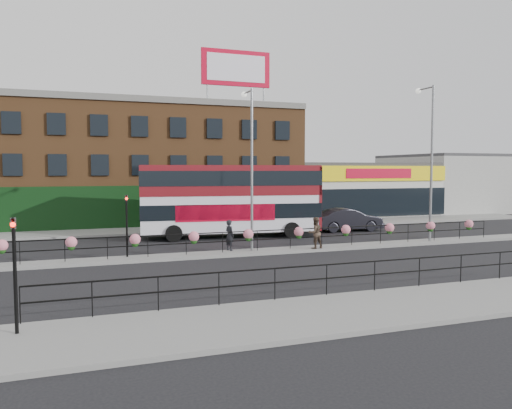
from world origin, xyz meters
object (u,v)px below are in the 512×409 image
object	(u,v)px
pedestrian_a	(230,235)
lamp_column_west	(250,155)
double_decker_bus	(231,193)
pedestrian_b	(315,233)
car	(348,220)
lamp_column_east	(429,149)

from	to	relation	value
pedestrian_a	lamp_column_west	distance (m)	4.59
double_decker_bus	pedestrian_b	world-z (taller)	double_decker_bus
car	pedestrian_a	world-z (taller)	pedestrian_a
car	pedestrian_b	distance (m)	9.93
lamp_column_east	pedestrian_a	bearing A→B (deg)	178.62
pedestrian_b	lamp_column_east	bearing A→B (deg)	177.13
pedestrian_b	lamp_column_west	world-z (taller)	lamp_column_west
lamp_column_west	car	bearing A→B (deg)	33.79
double_decker_bus	lamp_column_east	world-z (taller)	lamp_column_east
pedestrian_a	lamp_column_east	xyz separation A→B (m)	(13.08, -0.32, 4.93)
pedestrian_b	lamp_column_east	world-z (taller)	lamp_column_east
car	pedestrian_a	size ratio (longest dim) A/B	3.11
lamp_column_west	lamp_column_east	distance (m)	11.93
pedestrian_a	double_decker_bus	bearing A→B (deg)	-39.26
double_decker_bus	lamp_column_west	bearing A→B (deg)	-97.47
car	pedestrian_b	bearing A→B (deg)	142.66
double_decker_bus	pedestrian_a	bearing A→B (deg)	-107.84
car	lamp_column_east	bearing A→B (deg)	-162.04
pedestrian_b	lamp_column_east	distance (m)	9.63
car	lamp_column_east	size ratio (longest dim) A/B	0.55
car	lamp_column_west	bearing A→B (deg)	127.24
double_decker_bus	pedestrian_b	xyz separation A→B (m)	(2.80, -7.18, -1.99)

